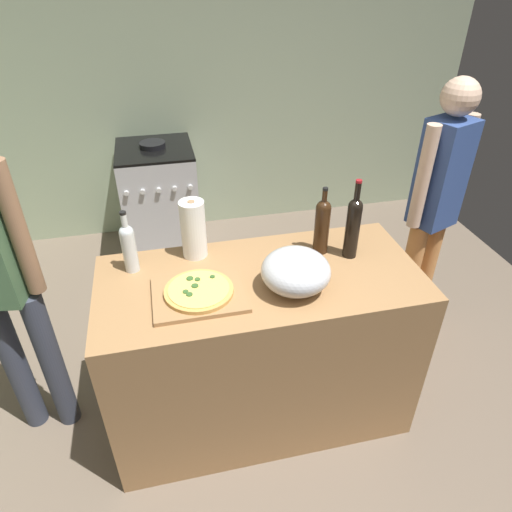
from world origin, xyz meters
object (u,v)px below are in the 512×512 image
Objects in this scene: mixing_bowl at (296,271)px; paper_towel_roll at (193,229)px; pizza at (199,290)px; wine_bottle_green at (353,225)px; person_in_red at (435,202)px; wine_bottle_amber at (129,246)px; stove at (160,200)px; wine_bottle_clear at (322,224)px.

paper_towel_roll reaches higher than mixing_bowl.
paper_towel_roll is at bearing 86.19° from pizza.
person_in_red reaches higher than wine_bottle_green.
pizza is 0.98× the size of wine_bottle_amber.
wine_bottle_amber is at bearing 136.34° from pizza.
wine_bottle_green reaches higher than pizza.
pizza is at bearing -86.35° from stove.
wine_bottle_green reaches higher than stove.
wine_bottle_clear is 0.86m from person_in_red.
wine_bottle_amber is at bearing 156.36° from mixing_bowl.
stove is at bearing 95.18° from paper_towel_roll.
wine_bottle_clear reaches higher than wine_bottle_amber.
person_in_red is (1.01, 0.56, -0.06)m from mixing_bowl.
pizza is 0.75× the size of wine_bottle_green.
person_in_red reaches higher than wine_bottle_clear.
stove is at bearing 137.82° from person_in_red.
pizza is 0.35m from paper_towel_roll.
person_in_red is at bearing 19.83° from pizza.
wine_bottle_green is 0.24× the size of person_in_red.
paper_towel_roll is at bearing 166.72° from wine_bottle_green.
person_in_red is at bearing 20.09° from wine_bottle_clear.
person_in_red reaches higher than pizza.
wine_bottle_clear is at bearing -66.19° from stove.
wine_bottle_clear reaches higher than mixing_bowl.
pizza is at bearing -93.81° from paper_towel_roll.
mixing_bowl is 0.76× the size of wine_bottle_green.
person_in_red is at bearing 7.61° from paper_towel_roll.
pizza is 0.68m from wine_bottle_clear.
wine_bottle_amber is (-0.28, 0.27, 0.10)m from pizza.
paper_towel_roll is (-0.40, 0.37, 0.05)m from mixing_bowl.
pizza is at bearing -160.17° from person_in_red.
wine_bottle_amber is (-0.30, -0.06, -0.01)m from paper_towel_roll.
pizza is at bearing -160.50° from wine_bottle_clear.
person_in_red is (0.68, 0.36, -0.13)m from wine_bottle_green.
paper_towel_roll is at bearing 170.14° from wine_bottle_clear.
person_in_red is at bearing 8.31° from wine_bottle_amber.
mixing_bowl is 0.54m from paper_towel_roll.
stove is (-0.88, 1.77, -0.64)m from wine_bottle_green.
wine_bottle_clear is at bearing -2.77° from wine_bottle_amber.
paper_towel_roll is 0.62m from wine_bottle_clear.
paper_towel_roll is at bearing -84.82° from stove.
wine_bottle_green reaches higher than wine_bottle_amber.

